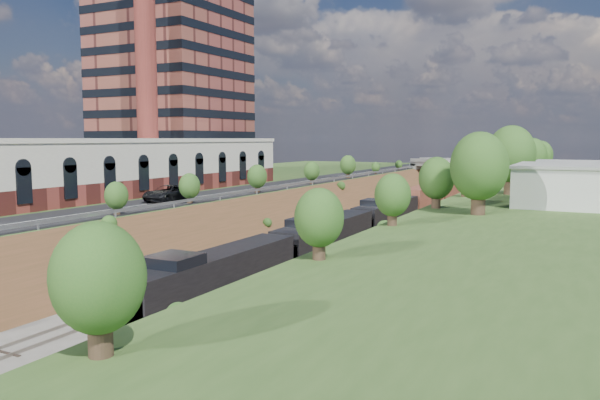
{
  "coord_description": "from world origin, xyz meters",
  "views": [
    {
      "loc": [
        26.45,
        -14.91,
        11.95
      ],
      "look_at": [
        0.87,
        35.62,
        6.0
      ],
      "focal_mm": 35.0,
      "sensor_mm": 36.0,
      "label": 1
    }
  ],
  "objects": [
    {
      "name": "platform_left",
      "position": [
        -33.0,
        60.0,
        2.5
      ],
      "size": [
        44.0,
        180.0,
        5.0
      ],
      "primitive_type": "cube",
      "color": "#365422",
      "rests_on": "ground"
    },
    {
      "name": "embankment_left",
      "position": [
        -11.0,
        60.0,
        0.0
      ],
      "size": [
        10.0,
        180.0,
        10.0
      ],
      "primitive_type": "cube",
      "rotation": [
        0.0,
        0.79,
        0.0
      ],
      "color": "brown",
      "rests_on": "ground"
    },
    {
      "name": "embankment_right",
      "position": [
        11.0,
        60.0,
        0.0
      ],
      "size": [
        10.0,
        180.0,
        10.0
      ],
      "primitive_type": "cube",
      "rotation": [
        0.0,
        0.79,
        0.0
      ],
      "color": "brown",
      "rests_on": "ground"
    },
    {
      "name": "rail_left_track",
      "position": [
        -2.6,
        60.0,
        0.09
      ],
      "size": [
        1.58,
        180.0,
        0.18
      ],
      "primitive_type": "cube",
      "color": "gray",
      "rests_on": "ground"
    },
    {
      "name": "rail_right_track",
      "position": [
        2.6,
        60.0,
        0.09
      ],
      "size": [
        1.58,
        180.0,
        0.18
      ],
      "primitive_type": "cube",
      "color": "gray",
      "rests_on": "ground"
    },
    {
      "name": "road",
      "position": [
        -15.5,
        60.0,
        5.05
      ],
      "size": [
        8.0,
        180.0,
        0.1
      ],
      "primitive_type": "cube",
      "color": "black",
      "rests_on": "platform_left"
    },
    {
      "name": "guardrail",
      "position": [
        -11.4,
        59.8,
        5.55
      ],
      "size": [
        0.1,
        171.0,
        0.7
      ],
      "color": "#99999E",
      "rests_on": "platform_left"
    },
    {
      "name": "commercial_building",
      "position": [
        -28.0,
        38.0,
        8.51
      ],
      "size": [
        14.3,
        62.3,
        7.0
      ],
      "color": "maroon",
      "rests_on": "platform_left"
    },
    {
      "name": "highrise_tower",
      "position": [
        -44.0,
        72.0,
        32.88
      ],
      "size": [
        22.0,
        22.0,
        53.9
      ],
      "color": "brown",
      "rests_on": "platform_left"
    },
    {
      "name": "smokestack",
      "position": [
        -36.0,
        56.0,
        25.0
      ],
      "size": [
        3.2,
        3.2,
        40.0
      ],
      "primitive_type": "cylinder",
      "color": "maroon",
      "rests_on": "platform_left"
    },
    {
      "name": "overpass",
      "position": [
        0.0,
        122.0,
        4.92
      ],
      "size": [
        24.5,
        8.3,
        7.4
      ],
      "color": "gray",
      "rests_on": "ground"
    },
    {
      "name": "white_building_near",
      "position": [
        23.5,
        52.0,
        7.0
      ],
      "size": [
        9.0,
        12.0,
        4.0
      ],
      "primitive_type": "cube",
      "color": "silver",
      "rests_on": "platform_right"
    },
    {
      "name": "white_building_far",
      "position": [
        23.0,
        74.0,
        6.8
      ],
      "size": [
        8.0,
        10.0,
        3.6
      ],
      "primitive_type": "cube",
      "color": "silver",
      "rests_on": "platform_right"
    },
    {
      "name": "tree_right_large",
      "position": [
        17.0,
        40.0,
        9.38
      ],
      "size": [
        5.25,
        5.25,
        7.61
      ],
      "color": "#473323",
      "rests_on": "platform_right"
    },
    {
      "name": "tree_left_crest",
      "position": [
        -11.8,
        20.0,
        7.04
      ],
      "size": [
        2.45,
        2.45,
        3.55
      ],
      "color": "#473323",
      "rests_on": "platform_left"
    },
    {
      "name": "freight_train",
      "position": [
        2.6,
        81.56,
        2.59
      ],
      "size": [
        3.04,
        138.59,
        4.55
      ],
      "color": "black",
      "rests_on": "ground"
    },
    {
      "name": "suv",
      "position": [
        -15.3,
        35.54,
        5.99
      ],
      "size": [
        3.05,
        6.45,
        1.78
      ],
      "primitive_type": "imported",
      "rotation": [
        0.0,
        0.0,
        -0.02
      ],
      "color": "black",
      "rests_on": "road"
    }
  ]
}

